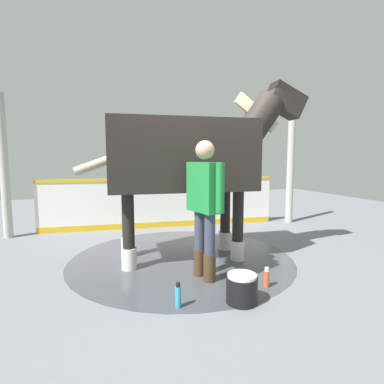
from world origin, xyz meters
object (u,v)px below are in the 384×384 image
object	(u,v)px
horse	(189,157)
handler	(205,200)
wash_bucket	(242,289)
bottle_spray	(267,278)
bottle_shampoo	(178,296)

from	to	relation	value
horse	handler	bearing A→B (deg)	-89.48
wash_bucket	handler	bearing A→B (deg)	100.13
bottle_spray	handler	bearing A→B (deg)	140.42
handler	bottle_spray	distance (m)	1.15
bottle_shampoo	bottle_spray	world-z (taller)	bottle_shampoo
wash_bucket	bottle_spray	bearing A→B (deg)	28.11
wash_bucket	bottle_shampoo	xyz separation A→B (m)	(-0.65, 0.11, -0.03)
horse	bottle_shampoo	world-z (taller)	horse
wash_bucket	horse	bearing A→B (deg)	92.17
horse	bottle_shampoo	size ratio (longest dim) A/B	13.06
bottle_shampoo	bottle_spray	xyz separation A→B (m)	(1.10, 0.13, -0.01)
handler	wash_bucket	size ratio (longest dim) A/B	5.24
horse	handler	distance (m)	0.96
horse	wash_bucket	bearing A→B (deg)	-82.16
horse	wash_bucket	size ratio (longest dim) A/B	10.56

